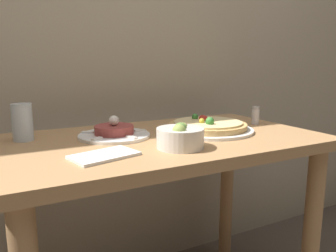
% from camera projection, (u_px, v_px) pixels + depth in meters
% --- Properties ---
extents(dining_table, '(1.04, 0.61, 0.73)m').
position_uv_depth(dining_table, '(164.00, 174.00, 1.12)').
color(dining_table, '#AD7F51').
rests_on(dining_table, ground_plane).
extents(pizza_plate, '(0.33, 0.33, 0.06)m').
position_uv_depth(pizza_plate, '(208.00, 127.00, 1.18)').
color(pizza_plate, white).
rests_on(pizza_plate, dining_table).
extents(tartare_plate, '(0.24, 0.24, 0.07)m').
position_uv_depth(tartare_plate, '(114.00, 132.00, 1.09)').
color(tartare_plate, white).
rests_on(tartare_plate, dining_table).
extents(small_bowl, '(0.14, 0.14, 0.07)m').
position_uv_depth(small_bowl, '(180.00, 137.00, 0.94)').
color(small_bowl, silver).
rests_on(small_bowl, dining_table).
extents(drinking_glass, '(0.06, 0.06, 0.12)m').
position_uv_depth(drinking_glass, '(22.00, 122.00, 1.03)').
color(drinking_glass, silver).
rests_on(drinking_glass, dining_table).
extents(napkin, '(0.19, 0.14, 0.01)m').
position_uv_depth(napkin, '(104.00, 155.00, 0.86)').
color(napkin, white).
rests_on(napkin, dining_table).
extents(salt_shaker, '(0.03, 0.03, 0.07)m').
position_uv_depth(salt_shaker, '(255.00, 115.00, 1.31)').
color(salt_shaker, silver).
rests_on(salt_shaker, dining_table).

